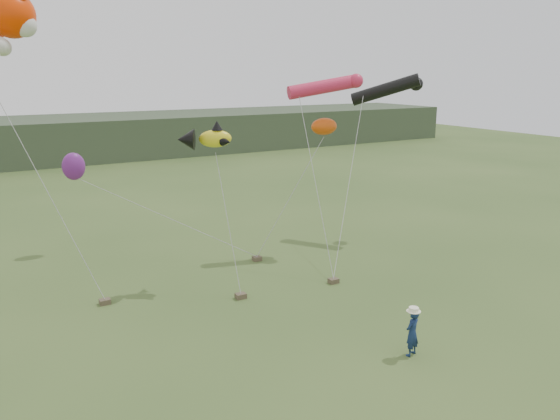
{
  "coord_description": "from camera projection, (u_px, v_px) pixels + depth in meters",
  "views": [
    {
      "loc": [
        -8.75,
        -13.12,
        8.46
      ],
      "look_at": [
        0.56,
        3.0,
        3.73
      ],
      "focal_mm": 35.0,
      "sensor_mm": 36.0,
      "label": 1
    }
  ],
  "objects": [
    {
      "name": "misc_kites",
      "position": [
        188.0,
        148.0,
        25.46
      ],
      "size": [
        11.49,
        6.42,
        2.88
      ],
      "color": "#CC460B",
      "rests_on": "ground"
    },
    {
      "name": "festival_attendant",
      "position": [
        412.0,
        333.0,
        16.59
      ],
      "size": [
        0.62,
        0.49,
        1.49
      ],
      "primitive_type": "imported",
      "rotation": [
        0.0,
        0.0,
        3.42
      ],
      "color": "#13254A",
      "rests_on": "ground"
    },
    {
      "name": "headland",
      "position": [
        32.0,
        141.0,
        52.86
      ],
      "size": [
        90.0,
        13.0,
        4.0
      ],
      "color": "#2D3D28",
      "rests_on": "ground"
    },
    {
      "name": "ground",
      "position": [
        312.0,
        346.0,
        17.33
      ],
      "size": [
        120.0,
        120.0,
        0.0
      ],
      "primitive_type": "plane",
      "color": "#385123",
      "rests_on": "ground"
    },
    {
      "name": "tube_kites",
      "position": [
        364.0,
        87.0,
        26.41
      ],
      "size": [
        7.87,
        3.0,
        1.65
      ],
      "color": "black",
      "rests_on": "ground"
    },
    {
      "name": "fish_kite",
      "position": [
        205.0,
        138.0,
        21.15
      ],
      "size": [
        2.28,
        1.5,
        1.1
      ],
      "color": "yellow",
      "rests_on": "ground"
    },
    {
      "name": "sandbag_anchors",
      "position": [
        199.0,
        297.0,
        20.8
      ],
      "size": [
        13.56,
        5.5,
        0.2
      ],
      "color": "brown",
      "rests_on": "ground"
    }
  ]
}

